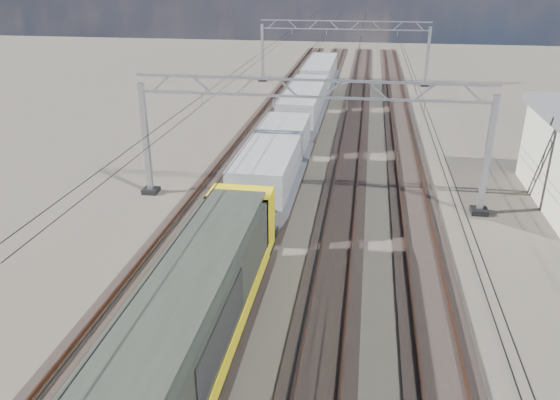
# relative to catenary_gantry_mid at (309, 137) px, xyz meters

# --- Properties ---
(ground) EXTENTS (160.00, 160.00, 0.00)m
(ground) POSITION_rel_catenary_gantry_mid_xyz_m (-0.00, -4.00, -3.91)
(ground) COLOR #2C2721
(ground) RESTS_ON ground
(track_outer_west) EXTENTS (2.60, 140.00, 0.30)m
(track_outer_west) POSITION_rel_catenary_gantry_mid_xyz_m (-6.00, -4.00, -3.83)
(track_outer_west) COLOR black
(track_outer_west) RESTS_ON ground
(track_loco) EXTENTS (2.60, 140.00, 0.30)m
(track_loco) POSITION_rel_catenary_gantry_mid_xyz_m (-2.00, -4.00, -3.83)
(track_loco) COLOR black
(track_loco) RESTS_ON ground
(track_inner_east) EXTENTS (2.60, 140.00, 0.30)m
(track_inner_east) POSITION_rel_catenary_gantry_mid_xyz_m (2.00, -4.00, -3.83)
(track_inner_east) COLOR black
(track_inner_east) RESTS_ON ground
(track_outer_east) EXTENTS (2.60, 140.00, 0.30)m
(track_outer_east) POSITION_rel_catenary_gantry_mid_xyz_m (6.00, -4.00, -3.83)
(track_outer_east) COLOR black
(track_outer_east) RESTS_ON ground
(catenary_gantry_mid) EXTENTS (19.90, 0.90, 7.11)m
(catenary_gantry_mid) POSITION_rel_catenary_gantry_mid_xyz_m (0.00, 0.00, 0.00)
(catenary_gantry_mid) COLOR #9CA0AA
(catenary_gantry_mid) RESTS_ON ground
(catenary_gantry_far) EXTENTS (19.90, 0.90, 7.11)m
(catenary_gantry_far) POSITION_rel_catenary_gantry_mid_xyz_m (0.00, 36.00, 0.00)
(catenary_gantry_far) COLOR #9CA0AA
(catenary_gantry_far) RESTS_ON ground
(overhead_wires) EXTENTS (12.03, 140.00, 0.53)m
(overhead_wires) POSITION_rel_catenary_gantry_mid_xyz_m (-0.00, 4.00, 1.84)
(overhead_wires) COLOR black
(overhead_wires) RESTS_ON ground
(locomotive) EXTENTS (2.76, 21.10, 3.62)m
(locomotive) POSITION_rel_catenary_gantry_mid_xyz_m (-2.00, -17.41, -1.58)
(locomotive) COLOR black
(locomotive) RESTS_ON ground
(hopper_wagon_lead) EXTENTS (3.38, 13.00, 3.25)m
(hopper_wagon_lead) POSITION_rel_catenary_gantry_mid_xyz_m (-2.00, 0.29, -1.67)
(hopper_wagon_lead) COLOR black
(hopper_wagon_lead) RESTS_ON ground
(hopper_wagon_mid) EXTENTS (3.38, 13.00, 3.25)m
(hopper_wagon_mid) POSITION_rel_catenary_gantry_mid_xyz_m (-2.00, 14.49, -1.67)
(hopper_wagon_mid) COLOR black
(hopper_wagon_mid) RESTS_ON ground
(hopper_wagon_third) EXTENTS (3.38, 13.00, 3.25)m
(hopper_wagon_third) POSITION_rel_catenary_gantry_mid_xyz_m (-2.00, 28.69, -1.67)
(hopper_wagon_third) COLOR black
(hopper_wagon_third) RESTS_ON ground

